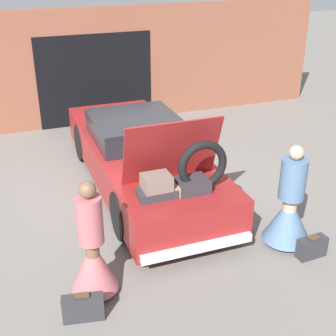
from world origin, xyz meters
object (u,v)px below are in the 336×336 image
Objects in this scene: car at (142,157)px; person_left at (93,256)px; suitcase_beside_right_person at (312,247)px; suitcase_beside_left_person at (83,308)px; person_right at (289,210)px.

car is 3.19× the size of person_left.
car reaches higher than suitcase_beside_right_person.
person_left is (-1.47, -2.62, -0.02)m from car.
suitcase_beside_left_person is 3.33m from suitcase_beside_right_person.
person_right is at bearing 9.57° from suitcase_beside_left_person.
person_left reaches higher than suitcase_beside_left_person.
car is 2.91m from person_right.
suitcase_beside_right_person is (3.09, -0.33, -0.42)m from person_left.
car is at bearing 118.74° from suitcase_beside_right_person.
person_right reaches higher than suitcase_beside_right_person.
person_right is at bearing -59.76° from car.
person_left is at bearing 100.09° from person_right.
person_left is at bearing 61.28° from suitcase_beside_left_person.
person_left is 0.64m from suitcase_beside_left_person.
car reaches higher than person_left.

